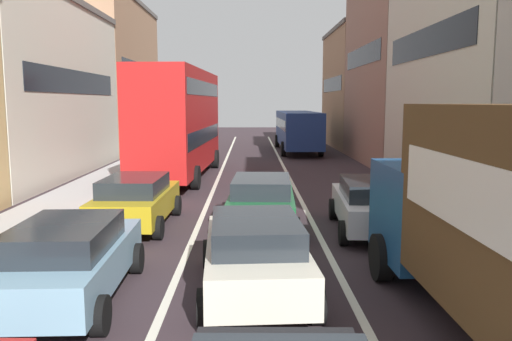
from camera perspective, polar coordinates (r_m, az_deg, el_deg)
sidewalk_left at (r=24.08m, az=-16.37°, el=-1.08°), size 2.60×64.00×0.14m
lane_stripe_left at (r=23.24m, az=-4.42°, el=-1.26°), size 0.16×60.00×0.01m
lane_stripe_right at (r=23.27m, az=3.97°, el=-1.25°), size 0.16×60.00×0.01m
building_row_left at (r=29.46m, az=-24.64°, el=9.03°), size 7.20×43.90×11.16m
building_row_right at (r=25.88m, az=22.74°, el=11.64°), size 7.20×43.90×12.77m
sedan_centre_lane_second at (r=9.72m, az=-0.10°, el=-9.16°), size 2.26×4.39×1.49m
wagon_left_lane_second at (r=9.94m, az=-20.25°, el=-9.25°), size 2.15×4.35×1.49m
hatchback_centre_lane_third at (r=14.65m, az=0.63°, el=-3.39°), size 2.23×4.38×1.49m
sedan_left_lane_third at (r=15.19m, az=-13.27°, el=-3.20°), size 2.15×4.34×1.49m
sedan_right_lane_behind_truck at (r=14.57m, az=12.80°, el=-3.65°), size 2.30×4.41×1.49m
bus_mid_queue_primary at (r=24.36m, az=-8.61°, el=5.76°), size 3.20×10.61×5.06m
bus_far_queue_secondary at (r=37.16m, az=4.67°, el=4.80°), size 2.87×10.52×2.90m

